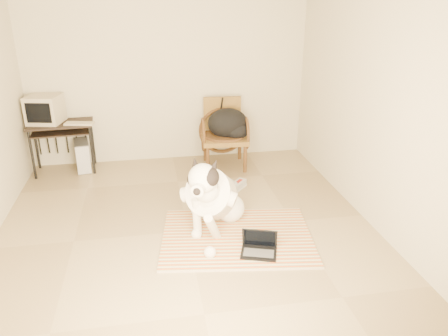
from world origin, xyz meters
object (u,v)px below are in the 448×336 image
object	(u,v)px
rattan_chair	(224,133)
backpack	(229,124)
computer_desk	(61,130)
crt_monitor	(45,109)
laptop	(259,247)
dog	(212,197)
pc_tower	(83,155)

from	to	relation	value
rattan_chair	backpack	size ratio (longest dim) A/B	1.67
rattan_chair	backpack	distance (m)	0.18
computer_desk	crt_monitor	xyz separation A→B (m)	(-0.18, 0.06, 0.29)
crt_monitor	computer_desk	bearing A→B (deg)	-17.32
laptop	dog	bearing A→B (deg)	122.38
dog	crt_monitor	world-z (taller)	crt_monitor
crt_monitor	backpack	bearing A→B (deg)	-6.60
computer_desk	pc_tower	size ratio (longest dim) A/B	1.86
crt_monitor	pc_tower	bearing A→B (deg)	-3.25
rattan_chair	pc_tower	bearing A→B (deg)	174.71
backpack	pc_tower	bearing A→B (deg)	172.73
dog	crt_monitor	bearing A→B (deg)	134.68
laptop	backpack	bearing A→B (deg)	86.47
crt_monitor	rattan_chair	world-z (taller)	crt_monitor
computer_desk	crt_monitor	size ratio (longest dim) A/B	1.76
laptop	backpack	distance (m)	2.37
dog	rattan_chair	size ratio (longest dim) A/B	1.32
computer_desk	pc_tower	distance (m)	0.47
laptop	pc_tower	xyz separation A→B (m)	(-1.93, 2.56, 0.13)
pc_tower	rattan_chair	size ratio (longest dim) A/B	0.49
laptop	rattan_chair	bearing A→B (deg)	88.09
dog	pc_tower	xyz separation A→B (m)	(-1.56, 1.98, -0.16)
computer_desk	pc_tower	world-z (taller)	computer_desk
computer_desk	rattan_chair	distance (m)	2.26
crt_monitor	pc_tower	size ratio (longest dim) A/B	1.06
dog	crt_monitor	distance (m)	2.86
computer_desk	dog	bearing A→B (deg)	-47.22
pc_tower	backpack	bearing A→B (deg)	-7.27
laptop	crt_monitor	bearing A→B (deg)	132.27
computer_desk	crt_monitor	bearing A→B (deg)	162.68
dog	rattan_chair	xyz separation A→B (m)	(0.45, 1.79, 0.11)
crt_monitor	pc_tower	world-z (taller)	crt_monitor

